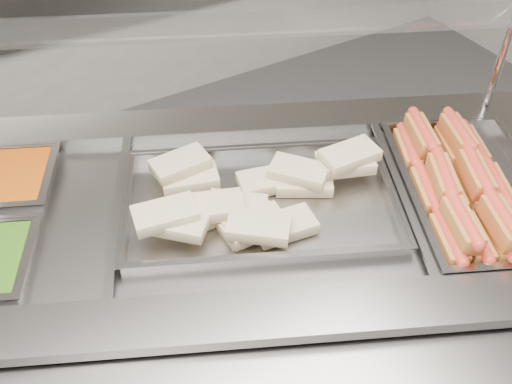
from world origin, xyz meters
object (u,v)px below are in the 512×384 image
pan_hotdogs (469,196)px  pan_wraps (260,205)px  steam_counter (240,304)px  sneeze_guard (227,28)px

pan_hotdogs → pan_wraps: 0.63m
steam_counter → sneeze_guard: bearing=65.1°
steam_counter → pan_wraps: pan_wraps is taller
steam_counter → pan_hotdogs: pan_hotdogs is taller
pan_hotdogs → pan_wraps: bearing=155.1°
steam_counter → sneeze_guard: 0.94m
pan_hotdogs → pan_wraps: same height
steam_counter → pan_hotdogs: (0.63, -0.29, 0.46)m
sneeze_guard → pan_hotdogs: sneeze_guard is taller
sneeze_guard → pan_hotdogs: (0.53, -0.52, -0.45)m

